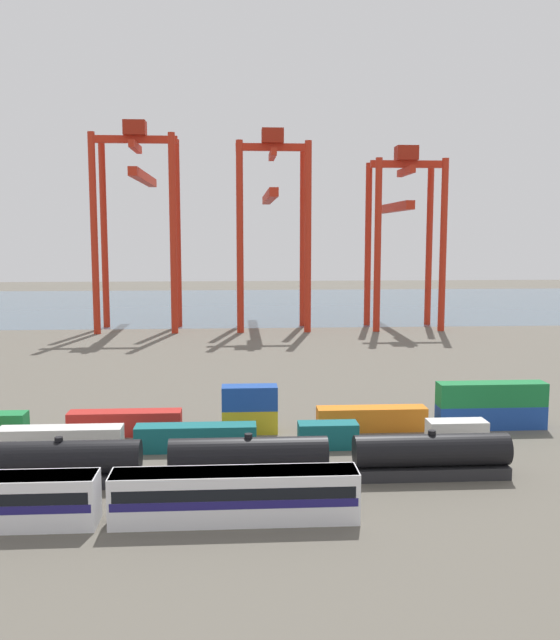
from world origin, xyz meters
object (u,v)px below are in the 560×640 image
Objects in this scene: passenger_train at (104,497)px; shipping_container_9 at (372,419)px; freight_tank_row at (249,459)px; gantry_crane_west at (139,203)px; gantry_crane_east at (402,220)px; gantry_crane_central at (272,210)px.

shipping_container_9 is at bearing 43.56° from passenger_train.
freight_tank_row is 20.63m from shipping_container_9.
freight_tank_row is 3.83× the size of shipping_container_9.
passenger_train is 113.56m from gantry_crane_west.
passenger_train is at bearing -113.86° from gantry_crane_east.
gantry_crane_west reaches higher than gantry_crane_central.
gantry_crane_west is (-36.73, 86.22, 27.21)m from shipping_container_9.
shipping_container_9 is 90.84m from gantry_crane_central.
gantry_crane_west is at bearing -178.73° from gantry_crane_central.
gantry_crane_west reaches higher than shipping_container_9.
gantry_crane_central is (18.26, 110.48, 24.83)m from passenger_train.
gantry_crane_central reaches higher than gantry_crane_east.
freight_tank_row is at bearing -110.34° from gantry_crane_east.
gantry_crane_central is 30.27m from gantry_crane_east.
freight_tank_row is 1.12× the size of gantry_crane_east.
gantry_crane_central reaches higher than shipping_container_9.
freight_tank_row is 1.04× the size of gantry_crane_central.
passenger_train reaches higher than shipping_container_9.
passenger_train is 0.85× the size of gantry_crane_central.
freight_tank_row is at bearing 37.33° from passenger_train.
gantry_crane_central is 1.09× the size of gantry_crane_east.
freight_tank_row is 105.40m from gantry_crane_central.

